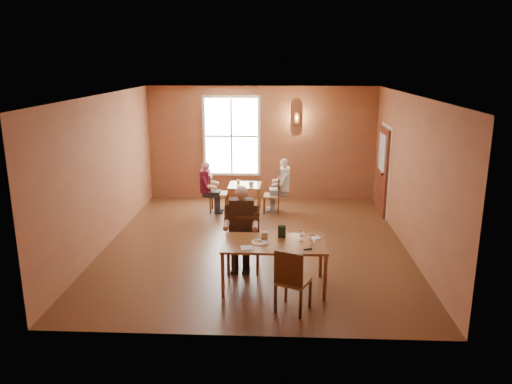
{
  "coord_description": "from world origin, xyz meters",
  "views": [
    {
      "loc": [
        0.46,
        -9.55,
        3.63
      ],
      "look_at": [
        0.0,
        0.2,
        1.05
      ],
      "focal_mm": 35.0,
      "sensor_mm": 36.0,
      "label": 1
    }
  ],
  "objects_px": {
    "diner_white": "(273,187)",
    "diner_maroon": "(217,187)",
    "diner_main": "(246,233)",
    "chair_empty": "(293,279)",
    "chair_diner_white": "(271,195)",
    "main_table": "(274,265)",
    "second_table": "(245,198)",
    "chair_diner_main": "(246,244)",
    "chair_diner_maroon": "(219,193)"
  },
  "relations": [
    {
      "from": "chair_diner_main",
      "to": "diner_maroon",
      "type": "relative_size",
      "value": 0.83
    },
    {
      "from": "chair_empty",
      "to": "diner_white",
      "type": "height_order",
      "value": "diner_white"
    },
    {
      "from": "main_table",
      "to": "chair_diner_white",
      "type": "distance_m",
      "value": 4.22
    },
    {
      "from": "main_table",
      "to": "diner_maroon",
      "type": "xyz_separation_m",
      "value": [
        -1.45,
        4.22,
        0.22
      ]
    },
    {
      "from": "chair_diner_maroon",
      "to": "diner_maroon",
      "type": "distance_m",
      "value": 0.14
    },
    {
      "from": "diner_white",
      "to": "diner_maroon",
      "type": "xyz_separation_m",
      "value": [
        -1.36,
        0.0,
        -0.03
      ]
    },
    {
      "from": "chair_empty",
      "to": "diner_maroon",
      "type": "distance_m",
      "value": 5.28
    },
    {
      "from": "chair_diner_main",
      "to": "chair_empty",
      "type": "height_order",
      "value": "chair_diner_main"
    },
    {
      "from": "main_table",
      "to": "diner_white",
      "type": "height_order",
      "value": "diner_white"
    },
    {
      "from": "second_table",
      "to": "diner_white",
      "type": "xyz_separation_m",
      "value": [
        0.68,
        0.0,
        0.3
      ]
    },
    {
      "from": "diner_main",
      "to": "chair_empty",
      "type": "xyz_separation_m",
      "value": [
        0.79,
        -1.39,
        -0.22
      ]
    },
    {
      "from": "chair_diner_white",
      "to": "chair_diner_maroon",
      "type": "relative_size",
      "value": 0.92
    },
    {
      "from": "diner_main",
      "to": "diner_maroon",
      "type": "bearing_deg",
      "value": -75.27
    },
    {
      "from": "chair_diner_white",
      "to": "main_table",
      "type": "bearing_deg",
      "value": -178.43
    },
    {
      "from": "chair_empty",
      "to": "chair_diner_maroon",
      "type": "relative_size",
      "value": 1.04
    },
    {
      "from": "chair_diner_white",
      "to": "diner_main",
      "type": "bearing_deg",
      "value": 173.89
    },
    {
      "from": "chair_empty",
      "to": "diner_maroon",
      "type": "xyz_separation_m",
      "value": [
        -1.74,
        4.98,
        0.12
      ]
    },
    {
      "from": "main_table",
      "to": "chair_empty",
      "type": "bearing_deg",
      "value": -69.0
    },
    {
      "from": "second_table",
      "to": "chair_diner_white",
      "type": "relative_size",
      "value": 0.89
    },
    {
      "from": "diner_white",
      "to": "chair_diner_maroon",
      "type": "height_order",
      "value": "diner_white"
    },
    {
      "from": "chair_diner_main",
      "to": "diner_main",
      "type": "xyz_separation_m",
      "value": [
        0.0,
        -0.03,
        0.21
      ]
    },
    {
      "from": "second_table",
      "to": "diner_white",
      "type": "height_order",
      "value": "diner_white"
    },
    {
      "from": "diner_main",
      "to": "main_table",
      "type": "bearing_deg",
      "value": 128.88
    },
    {
      "from": "diner_maroon",
      "to": "chair_diner_maroon",
      "type": "bearing_deg",
      "value": 90.0
    },
    {
      "from": "second_table",
      "to": "chair_diner_white",
      "type": "height_order",
      "value": "chair_diner_white"
    },
    {
      "from": "diner_maroon",
      "to": "chair_diner_main",
      "type": "bearing_deg",
      "value": 14.85
    },
    {
      "from": "chair_diner_white",
      "to": "diner_white",
      "type": "xyz_separation_m",
      "value": [
        0.03,
        0.0,
        0.2
      ]
    },
    {
      "from": "diner_white",
      "to": "diner_maroon",
      "type": "bearing_deg",
      "value": 90.0
    },
    {
      "from": "chair_diner_main",
      "to": "diner_main",
      "type": "distance_m",
      "value": 0.21
    },
    {
      "from": "diner_main",
      "to": "chair_diner_white",
      "type": "xyz_separation_m",
      "value": [
        0.38,
        3.6,
        -0.28
      ]
    },
    {
      "from": "diner_main",
      "to": "diner_white",
      "type": "height_order",
      "value": "diner_main"
    },
    {
      "from": "main_table",
      "to": "diner_maroon",
      "type": "height_order",
      "value": "diner_maroon"
    },
    {
      "from": "diner_white",
      "to": "second_table",
      "type": "bearing_deg",
      "value": 90.0
    },
    {
      "from": "main_table",
      "to": "diner_main",
      "type": "xyz_separation_m",
      "value": [
        -0.5,
        0.62,
        0.33
      ]
    },
    {
      "from": "chair_diner_maroon",
      "to": "chair_diner_white",
      "type": "bearing_deg",
      "value": 90.0
    },
    {
      "from": "chair_diner_maroon",
      "to": "diner_maroon",
      "type": "relative_size",
      "value": 0.78
    },
    {
      "from": "second_table",
      "to": "chair_diner_white",
      "type": "bearing_deg",
      "value": 0.0
    },
    {
      "from": "second_table",
      "to": "diner_maroon",
      "type": "bearing_deg",
      "value": 180.0
    },
    {
      "from": "chair_empty",
      "to": "diner_white",
      "type": "xyz_separation_m",
      "value": [
        -0.38,
        4.98,
        0.15
      ]
    },
    {
      "from": "diner_main",
      "to": "chair_empty",
      "type": "distance_m",
      "value": 1.61
    },
    {
      "from": "chair_diner_maroon",
      "to": "diner_main",
      "type": "bearing_deg",
      "value": 14.28
    },
    {
      "from": "chair_diner_maroon",
      "to": "diner_white",
      "type": "bearing_deg",
      "value": 90.0
    },
    {
      "from": "diner_main",
      "to": "diner_maroon",
      "type": "distance_m",
      "value": 3.72
    },
    {
      "from": "diner_main",
      "to": "chair_empty",
      "type": "height_order",
      "value": "diner_main"
    },
    {
      "from": "diner_white",
      "to": "main_table",
      "type": "bearing_deg",
      "value": -178.84
    },
    {
      "from": "chair_diner_main",
      "to": "second_table",
      "type": "distance_m",
      "value": 3.58
    },
    {
      "from": "chair_empty",
      "to": "chair_diner_maroon",
      "type": "bearing_deg",
      "value": 132.61
    },
    {
      "from": "chair_diner_white",
      "to": "diner_maroon",
      "type": "height_order",
      "value": "diner_maroon"
    },
    {
      "from": "chair_diner_maroon",
      "to": "diner_maroon",
      "type": "bearing_deg",
      "value": -90.0
    },
    {
      "from": "diner_main",
      "to": "second_table",
      "type": "distance_m",
      "value": 3.62
    }
  ]
}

